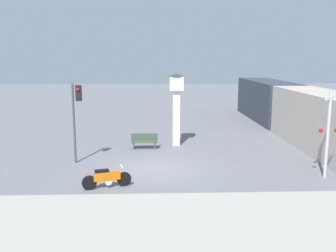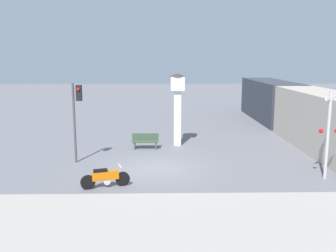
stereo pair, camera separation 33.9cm
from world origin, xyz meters
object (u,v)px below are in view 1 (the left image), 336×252
object	(u,v)px
motorcycle	(107,178)
traffic_light	(76,109)
clock_tower	(176,98)
railroad_crossing_signal	(328,131)
bench	(144,141)
freight_train	(289,108)

from	to	relation	value
motorcycle	traffic_light	distance (m)	5.00
clock_tower	traffic_light	bearing A→B (deg)	-144.71
railroad_crossing_signal	bench	xyz separation A→B (m)	(-8.39, 5.80, -1.70)
clock_tower	traffic_light	world-z (taller)	clock_tower
motorcycle	railroad_crossing_signal	xyz separation A→B (m)	(9.81, 1.02, 1.75)
freight_train	traffic_light	distance (m)	16.18
traffic_light	railroad_crossing_signal	distance (m)	12.14
clock_tower	bench	bearing A→B (deg)	-155.78
traffic_light	bench	distance (m)	5.04
motorcycle	railroad_crossing_signal	world-z (taller)	railroad_crossing_signal
clock_tower	bench	world-z (taller)	clock_tower
freight_train	railroad_crossing_signal	distance (m)	11.18
motorcycle	clock_tower	distance (m)	8.78
motorcycle	traffic_light	size ratio (longest dim) A/B	0.49
freight_train	bench	size ratio (longest dim) A/B	13.51
motorcycle	freight_train	world-z (taller)	freight_train
railroad_crossing_signal	freight_train	bearing A→B (deg)	78.52
clock_tower	traffic_light	size ratio (longest dim) A/B	1.08
clock_tower	railroad_crossing_signal	world-z (taller)	clock_tower
traffic_light	railroad_crossing_signal	xyz separation A→B (m)	(11.77, -2.90, -0.66)
clock_tower	freight_train	distance (m)	9.73
traffic_light	motorcycle	bearing A→B (deg)	-63.47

